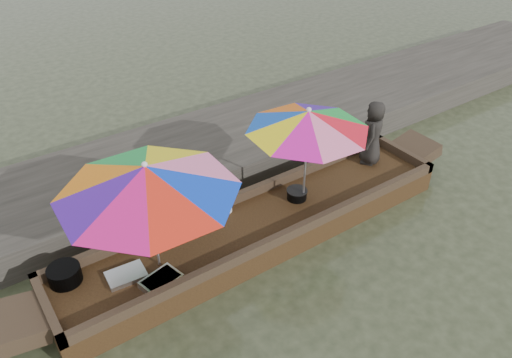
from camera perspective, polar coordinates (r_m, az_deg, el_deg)
water at (r=7.39m, az=0.45°, el=-6.77°), size 80.00×80.00×0.00m
dock at (r=8.78m, az=-7.86°, el=2.32°), size 22.00×2.20×0.50m
boat_hull at (r=7.27m, az=0.45°, el=-5.74°), size 6.06×1.20×0.35m
cooking_pot at (r=6.63m, az=-21.04°, el=-10.16°), size 0.40×0.40×0.21m
tray_crayfish at (r=6.32m, az=-10.77°, el=-11.40°), size 0.54×0.43×0.09m
tray_scallop at (r=6.51m, az=-14.62°, el=-10.59°), size 0.50×0.36×0.06m
charcoal_grill at (r=7.55m, az=4.69°, el=-1.78°), size 0.30×0.30×0.14m
supply_bag at (r=7.21m, az=-4.17°, el=-3.14°), size 0.33×0.28×0.26m
vendor at (r=8.38m, az=13.23°, el=5.18°), size 0.64×0.62×1.10m
umbrella_bow at (r=6.10m, az=-11.76°, el=-4.26°), size 2.82×2.82×1.55m
umbrella_stern at (r=7.12m, az=5.71°, el=2.51°), size 2.19×2.19×1.55m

